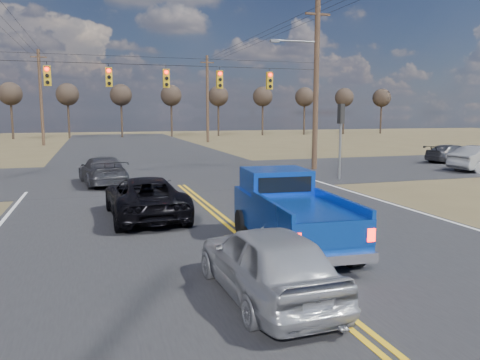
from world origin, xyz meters
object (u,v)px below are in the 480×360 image
object	(u,v)px
dgrey_car_queue	(103,171)
pickup_truck	(290,212)
cross_car_east_far	(453,154)
silver_suv	(266,261)
black_suv	(145,197)
white_car_queue	(275,181)

from	to	relation	value
dgrey_car_queue	pickup_truck	bearing A→B (deg)	101.73
dgrey_car_queue	cross_car_east_far	distance (m)	23.82
silver_suv	cross_car_east_far	size ratio (longest dim) A/B	0.97
black_suv	cross_car_east_far	distance (m)	25.08
cross_car_east_far	pickup_truck	bearing A→B (deg)	119.87
silver_suv	white_car_queue	distance (m)	10.86
pickup_truck	cross_car_east_far	bearing A→B (deg)	43.07
silver_suv	white_car_queue	world-z (taller)	silver_suv
pickup_truck	cross_car_east_far	distance (m)	24.91
pickup_truck	dgrey_car_queue	world-z (taller)	pickup_truck
cross_car_east_far	black_suv	bearing A→B (deg)	107.05
black_suv	white_car_queue	xyz separation A→B (m)	(5.60, 2.50, -0.05)
pickup_truck	cross_car_east_far	xyz separation A→B (m)	(19.24, 15.82, -0.30)
silver_suv	cross_car_east_far	bearing A→B (deg)	-140.49
dgrey_car_queue	cross_car_east_far	xyz separation A→B (m)	(23.60, 3.23, -0.05)
silver_suv	black_suv	world-z (taller)	silver_suv
silver_suv	dgrey_car_queue	bearing A→B (deg)	-82.72
black_suv	white_car_queue	size ratio (longest dim) A/B	1.28
black_suv	white_car_queue	world-z (taller)	black_suv
white_car_queue	black_suv	bearing A→B (deg)	20.39
pickup_truck	white_car_queue	xyz separation A→B (m)	(2.41, 7.09, -0.29)
silver_suv	black_suv	xyz separation A→B (m)	(-1.44, 7.53, -0.02)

